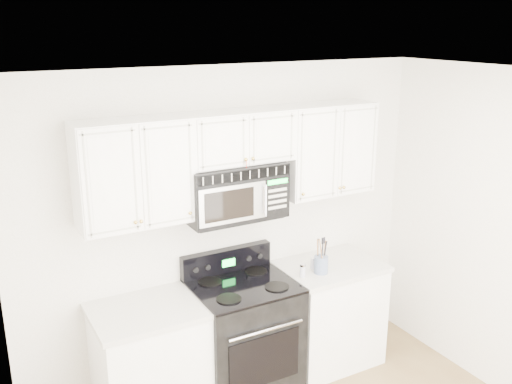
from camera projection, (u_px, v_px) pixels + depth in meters
room at (369, 321)px, 3.18m from camera, size 3.51×3.51×2.61m
base_cabinet_left at (154, 367)px, 4.27m from camera, size 0.86×0.65×0.92m
base_cabinet_right at (328, 316)px, 5.01m from camera, size 0.86×0.65×0.92m
range at (243, 335)px, 4.58m from camera, size 0.79×0.71×1.13m
upper_cabinets at (238, 155)px, 4.33m from camera, size 2.44×0.37×0.75m
microwave at (234, 191)px, 4.35m from camera, size 0.77×0.44×0.43m
utensil_crock at (321, 263)px, 4.67m from camera, size 0.12×0.12×0.31m
shaker_salt at (303, 270)px, 4.60m from camera, size 0.05×0.05×0.11m
shaker_pepper at (313, 263)px, 4.76m from camera, size 0.04×0.04×0.10m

